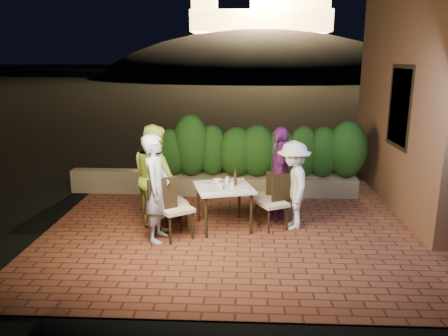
# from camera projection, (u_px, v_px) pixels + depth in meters

# --- Properties ---
(ground) EXTENTS (400.00, 400.00, 0.00)m
(ground) POSITION_uv_depth(u_px,v_px,m) (250.00, 236.00, 7.34)
(ground) COLOR black
(ground) RESTS_ON ground
(terrace_floor) EXTENTS (7.00, 6.00, 0.15)m
(terrace_floor) POSITION_uv_depth(u_px,v_px,m) (250.00, 228.00, 7.84)
(terrace_floor) COLOR brown
(terrace_floor) RESTS_ON ground
(building_wall) EXTENTS (1.60, 5.00, 5.00)m
(building_wall) POSITION_uv_depth(u_px,v_px,m) (436.00, 78.00, 8.49)
(building_wall) COLOR brown
(building_wall) RESTS_ON ground
(window_pane) EXTENTS (0.08, 1.00, 1.40)m
(window_pane) POSITION_uv_depth(u_px,v_px,m) (401.00, 107.00, 8.17)
(window_pane) COLOR black
(window_pane) RESTS_ON building_wall
(window_frame) EXTENTS (0.06, 1.15, 1.55)m
(window_frame) POSITION_uv_depth(u_px,v_px,m) (401.00, 107.00, 8.17)
(window_frame) COLOR black
(window_frame) RESTS_ON building_wall
(planter) EXTENTS (4.20, 0.55, 0.40)m
(planter) POSITION_uv_depth(u_px,v_px,m) (258.00, 185.00, 9.50)
(planter) COLOR #7A6E4D
(planter) RESTS_ON ground
(hedge) EXTENTS (4.00, 0.70, 1.10)m
(hedge) POSITION_uv_depth(u_px,v_px,m) (259.00, 151.00, 9.32)
(hedge) COLOR #184011
(hedge) RESTS_ON planter
(parapet) EXTENTS (2.20, 0.30, 0.50)m
(parapet) POSITION_uv_depth(u_px,v_px,m) (122.00, 181.00, 9.63)
(parapet) COLOR #7A6E4D
(parapet) RESTS_ON ground
(hill) EXTENTS (52.00, 40.00, 22.00)m
(hill) POSITION_uv_depth(u_px,v_px,m) (259.00, 105.00, 66.33)
(hill) COLOR black
(hill) RESTS_ON ground
(fortress) EXTENTS (26.00, 8.00, 8.00)m
(fortress) POSITION_uv_depth(u_px,v_px,m) (261.00, 4.00, 62.79)
(fortress) COLOR #FFCC7A
(fortress) RESTS_ON hill
(dining_table) EXTENTS (1.14, 1.14, 0.75)m
(dining_table) POSITION_uv_depth(u_px,v_px,m) (224.00, 207.00, 7.57)
(dining_table) COLOR white
(dining_table) RESTS_ON ground
(plate_nw) EXTENTS (0.24, 0.24, 0.01)m
(plate_nw) POSITION_uv_depth(u_px,v_px,m) (208.00, 191.00, 7.18)
(plate_nw) COLOR white
(plate_nw) RESTS_ON dining_table
(plate_sw) EXTENTS (0.20, 0.20, 0.01)m
(plate_sw) POSITION_uv_depth(u_px,v_px,m) (206.00, 183.00, 7.63)
(plate_sw) COLOR white
(plate_sw) RESTS_ON dining_table
(plate_ne) EXTENTS (0.21, 0.21, 0.01)m
(plate_ne) POSITION_uv_depth(u_px,v_px,m) (245.00, 188.00, 7.34)
(plate_ne) COLOR white
(plate_ne) RESTS_ON dining_table
(plate_se) EXTENTS (0.20, 0.20, 0.01)m
(plate_se) POSITION_uv_depth(u_px,v_px,m) (235.00, 182.00, 7.73)
(plate_se) COLOR white
(plate_se) RESTS_ON dining_table
(plate_centre) EXTENTS (0.22, 0.22, 0.01)m
(plate_centre) POSITION_uv_depth(u_px,v_px,m) (225.00, 186.00, 7.46)
(plate_centre) COLOR white
(plate_centre) RESTS_ON dining_table
(plate_front) EXTENTS (0.23, 0.23, 0.01)m
(plate_front) POSITION_uv_depth(u_px,v_px,m) (231.00, 191.00, 7.20)
(plate_front) COLOR white
(plate_front) RESTS_ON dining_table
(glass_nw) EXTENTS (0.07, 0.07, 0.11)m
(glass_nw) POSITION_uv_depth(u_px,v_px,m) (221.00, 186.00, 7.29)
(glass_nw) COLOR silver
(glass_nw) RESTS_ON dining_table
(glass_sw) EXTENTS (0.06, 0.06, 0.11)m
(glass_sw) POSITION_uv_depth(u_px,v_px,m) (217.00, 181.00, 7.59)
(glass_sw) COLOR silver
(glass_sw) RESTS_ON dining_table
(glass_ne) EXTENTS (0.06, 0.06, 0.11)m
(glass_ne) POSITION_uv_depth(u_px,v_px,m) (232.00, 184.00, 7.41)
(glass_ne) COLOR silver
(glass_ne) RESTS_ON dining_table
(glass_se) EXTENTS (0.07, 0.07, 0.11)m
(glass_se) POSITION_uv_depth(u_px,v_px,m) (227.00, 180.00, 7.65)
(glass_se) COLOR silver
(glass_se) RESTS_ON dining_table
(beer_bottle) EXTENTS (0.05, 0.05, 0.28)m
(beer_bottle) POSITION_uv_depth(u_px,v_px,m) (235.00, 177.00, 7.54)
(beer_bottle) COLOR #461E0B
(beer_bottle) RESTS_ON dining_table
(bowl) EXTENTS (0.21, 0.21, 0.04)m
(bowl) POSITION_uv_depth(u_px,v_px,m) (218.00, 180.00, 7.76)
(bowl) COLOR white
(bowl) RESTS_ON dining_table
(chair_left_front) EXTENTS (0.68, 0.68, 1.05)m
(chair_left_front) POSITION_uv_depth(u_px,v_px,m) (176.00, 207.00, 7.10)
(chair_left_front) COLOR black
(chair_left_front) RESTS_ON ground
(chair_left_back) EXTENTS (0.59, 0.59, 0.93)m
(chair_left_back) POSITION_uv_depth(u_px,v_px,m) (173.00, 201.00, 7.61)
(chair_left_back) COLOR black
(chair_left_back) RESTS_ON ground
(chair_right_front) EXTENTS (0.60, 0.60, 0.96)m
(chair_right_front) POSITION_uv_depth(u_px,v_px,m) (273.00, 202.00, 7.50)
(chair_right_front) COLOR black
(chair_right_front) RESTS_ON ground
(chair_right_back) EXTENTS (0.47, 0.47, 0.91)m
(chair_right_back) POSITION_uv_depth(u_px,v_px,m) (267.00, 195.00, 7.97)
(chair_right_back) COLOR black
(chair_right_back) RESTS_ON ground
(diner_blue) EXTENTS (0.46, 0.66, 1.75)m
(diner_blue) POSITION_uv_depth(u_px,v_px,m) (156.00, 189.00, 6.93)
(diner_blue) COLOR #9FB0CD
(diner_blue) RESTS_ON ground
(diner_green) EXTENTS (1.07, 1.12, 1.81)m
(diner_green) POSITION_uv_depth(u_px,v_px,m) (156.00, 177.00, 7.49)
(diner_green) COLOR #99C23C
(diner_green) RESTS_ON ground
(diner_white) EXTENTS (0.64, 1.03, 1.54)m
(diner_white) POSITION_uv_depth(u_px,v_px,m) (293.00, 185.00, 7.47)
(diner_white) COLOR white
(diner_white) RESTS_ON ground
(diner_purple) EXTENTS (0.53, 1.04, 1.70)m
(diner_purple) POSITION_uv_depth(u_px,v_px,m) (280.00, 173.00, 7.98)
(diner_purple) COLOR #67246E
(diner_purple) RESTS_ON ground
(parapet_lamp) EXTENTS (0.10, 0.10, 0.14)m
(parapet_lamp) POSITION_uv_depth(u_px,v_px,m) (142.00, 167.00, 9.53)
(parapet_lamp) COLOR orange
(parapet_lamp) RESTS_ON parapet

